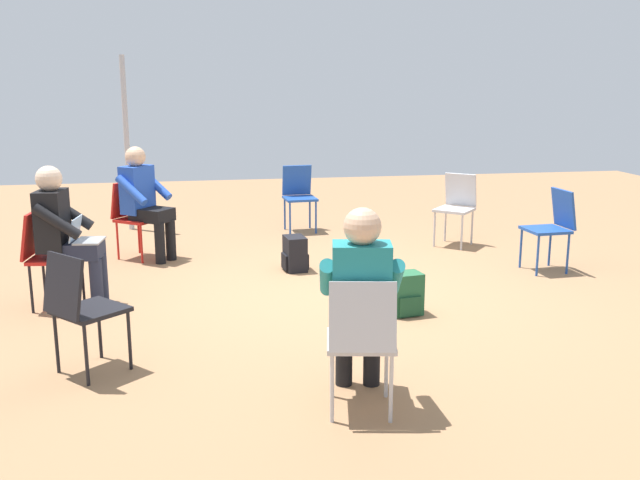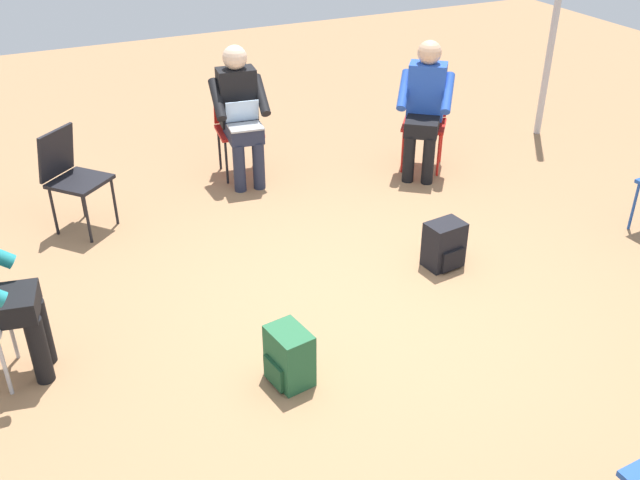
# 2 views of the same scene
# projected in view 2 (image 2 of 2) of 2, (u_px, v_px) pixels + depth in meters

# --- Properties ---
(ground_plane) EXTENTS (15.59, 15.59, 0.00)m
(ground_plane) POSITION_uv_depth(u_px,v_px,m) (356.00, 308.00, 4.96)
(ground_plane) COLOR #99704C
(chair_southwest) EXTENTS (0.59, 0.58, 0.85)m
(chair_southwest) POSITION_uv_depth(u_px,v_px,m) (71.00, 173.00, 5.71)
(chair_southwest) COLOR black
(chair_southwest) RESTS_ON ground
(chair_west) EXTENTS (0.48, 0.44, 0.85)m
(chair_west) POSITION_uv_depth(u_px,v_px,m) (237.00, 122.00, 6.69)
(chair_west) COLOR red
(chair_west) RESTS_ON ground
(chair_northwest) EXTENTS (0.58, 0.58, 0.85)m
(chair_northwest) POSITION_uv_depth(u_px,v_px,m) (425.00, 116.00, 6.83)
(chair_northwest) COLOR red
(chair_northwest) RESTS_ON ground
(person_with_laptop) EXTENTS (0.55, 0.53, 1.24)m
(person_with_laptop) POSITION_uv_depth(u_px,v_px,m) (240.00, 108.00, 6.45)
(person_with_laptop) COLOR #23283D
(person_with_laptop) RESTS_ON ground
(person_in_blue) EXTENTS (0.63, 0.63, 1.24)m
(person_in_blue) POSITION_uv_depth(u_px,v_px,m) (425.00, 102.00, 6.59)
(person_in_blue) COLOR black
(person_in_blue) RESTS_ON ground
(backpack_near_laptop_user) EXTENTS (0.27, 0.30, 0.36)m
(backpack_near_laptop_user) POSITION_uv_depth(u_px,v_px,m) (444.00, 247.00, 5.37)
(backpack_near_laptop_user) COLOR black
(backpack_near_laptop_user) RESTS_ON ground
(backpack_by_empty_chair) EXTENTS (0.31, 0.28, 0.36)m
(backpack_by_empty_chair) POSITION_uv_depth(u_px,v_px,m) (290.00, 359.00, 4.24)
(backpack_by_empty_chair) COLOR #235B38
(backpack_by_empty_chair) RESTS_ON ground
(tent_pole_far) EXTENTS (0.07, 0.07, 2.25)m
(tent_pole_far) POSITION_uv_depth(u_px,v_px,m) (554.00, 29.00, 7.22)
(tent_pole_far) COLOR #B2B2B7
(tent_pole_far) RESTS_ON ground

